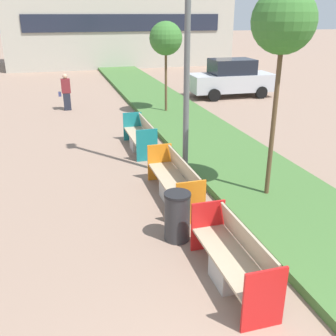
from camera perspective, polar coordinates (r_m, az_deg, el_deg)
The scene contains 10 objects.
planter_grass_strip at distance 14.94m, azimuth 2.78°, elevation 6.42°, with size 2.80×120.00×0.18m.
building_backdrop at distance 34.39m, azimuth -7.33°, elevation 19.80°, with size 17.31×7.36×6.00m.
bench_red_frame at distance 6.39m, azimuth 9.47°, elevation -13.36°, with size 0.65×2.07×0.94m.
bench_orange_frame at distance 8.94m, azimuth 1.03°, elevation -2.28°, with size 0.65×2.45×0.94m.
bench_teal_frame at distance 12.28m, azimuth -4.02°, elevation 4.36°, with size 0.65×2.15×0.94m.
litter_bin at distance 7.35m, azimuth 1.35°, elevation -7.03°, with size 0.50×0.50×0.95m.
sapling_tree_near at distance 8.41m, azimuth 16.43°, elevation 19.54°, with size 1.27×1.27×4.49m.
sapling_tree_far at distance 16.23m, azimuth -0.32°, elevation 18.23°, with size 1.30×1.30×3.71m.
pedestrian_walking at distance 17.91m, azimuth -14.58°, elevation 10.61°, with size 0.53×0.24×1.57m.
parked_car_distant at distance 20.57m, azimuth 9.15°, elevation 12.72°, with size 4.26×2.00×1.86m.
Camera 1 is at (-1.47, -1.64, 4.00)m, focal length 42.00 mm.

